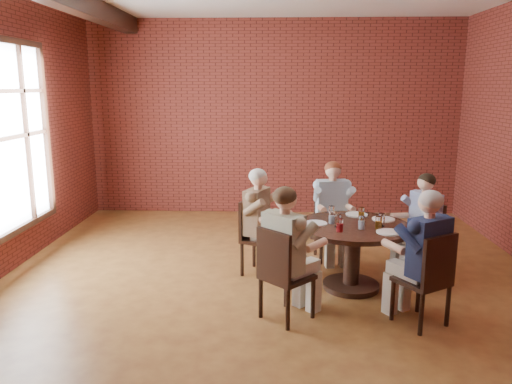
{
  "coord_description": "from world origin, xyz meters",
  "views": [
    {
      "loc": [
        0.01,
        -5.38,
        2.25
      ],
      "look_at": [
        -0.22,
        1.0,
        0.9
      ],
      "focal_mm": 35.0,
      "sensor_mm": 36.0,
      "label": 1
    }
  ],
  "objects_px": {
    "dining_table": "(353,244)",
    "diner_b": "(332,212)",
    "diner_d": "(287,254)",
    "chair_b": "(331,221)",
    "chair_d": "(281,271)",
    "smartphone": "(402,231)",
    "diner_c": "(261,222)",
    "diner_e": "(423,258)",
    "chair_e": "(429,277)",
    "diner_a": "(421,225)",
    "chair_a": "(425,236)",
    "chair_c": "(255,233)"
  },
  "relations": [
    {
      "from": "chair_b",
      "to": "chair_e",
      "type": "xyz_separation_m",
      "value": [
        0.7,
        -1.96,
        0.0
      ]
    },
    {
      "from": "chair_b",
      "to": "chair_d",
      "type": "bearing_deg",
      "value": -116.85
    },
    {
      "from": "diner_d",
      "to": "chair_e",
      "type": "xyz_separation_m",
      "value": [
        1.33,
        -0.14,
        -0.16
      ]
    },
    {
      "from": "chair_b",
      "to": "diner_e",
      "type": "height_order",
      "value": "diner_e"
    },
    {
      "from": "chair_a",
      "to": "chair_e",
      "type": "distance_m",
      "value": 1.43
    },
    {
      "from": "chair_b",
      "to": "diner_c",
      "type": "relative_size",
      "value": 0.71
    },
    {
      "from": "diner_d",
      "to": "chair_e",
      "type": "bearing_deg",
      "value": -141.75
    },
    {
      "from": "smartphone",
      "to": "chair_c",
      "type": "bearing_deg",
      "value": 172.46
    },
    {
      "from": "dining_table",
      "to": "chair_d",
      "type": "xyz_separation_m",
      "value": [
        -0.81,
        -0.83,
        -0.02
      ]
    },
    {
      "from": "diner_b",
      "to": "smartphone",
      "type": "xyz_separation_m",
      "value": [
        0.59,
        -1.22,
        0.1
      ]
    },
    {
      "from": "chair_c",
      "to": "chair_d",
      "type": "height_order",
      "value": "chair_d"
    },
    {
      "from": "chair_a",
      "to": "chair_c",
      "type": "height_order",
      "value": "chair_c"
    },
    {
      "from": "chair_a",
      "to": "chair_e",
      "type": "relative_size",
      "value": 0.96
    },
    {
      "from": "dining_table",
      "to": "diner_e",
      "type": "relative_size",
      "value": 0.96
    },
    {
      "from": "dining_table",
      "to": "chair_b",
      "type": "bearing_deg",
      "value": 96.99
    },
    {
      "from": "diner_b",
      "to": "chair_d",
      "type": "distance_m",
      "value": 1.94
    },
    {
      "from": "chair_c",
      "to": "smartphone",
      "type": "bearing_deg",
      "value": -91.61
    },
    {
      "from": "diner_c",
      "to": "diner_e",
      "type": "bearing_deg",
      "value": -106.64
    },
    {
      "from": "diner_c",
      "to": "diner_d",
      "type": "xyz_separation_m",
      "value": [
        0.29,
        -1.2,
        0.02
      ]
    },
    {
      "from": "chair_a",
      "to": "chair_b",
      "type": "bearing_deg",
      "value": -144.98
    },
    {
      "from": "chair_d",
      "to": "diner_d",
      "type": "bearing_deg",
      "value": -90.0
    },
    {
      "from": "diner_d",
      "to": "diner_e",
      "type": "xyz_separation_m",
      "value": [
        1.28,
        -0.07,
        -0.0
      ]
    },
    {
      "from": "chair_c",
      "to": "diner_c",
      "type": "bearing_deg",
      "value": -90.0
    },
    {
      "from": "diner_b",
      "to": "chair_e",
      "type": "distance_m",
      "value": 2.01
    },
    {
      "from": "chair_c",
      "to": "smartphone",
      "type": "distance_m",
      "value": 1.75
    },
    {
      "from": "chair_d",
      "to": "chair_b",
      "type": "bearing_deg",
      "value": -65.69
    },
    {
      "from": "chair_d",
      "to": "chair_e",
      "type": "height_order",
      "value": "chair_d"
    },
    {
      "from": "diner_c",
      "to": "chair_d",
      "type": "height_order",
      "value": "diner_c"
    },
    {
      "from": "diner_d",
      "to": "diner_c",
      "type": "bearing_deg",
      "value": -32.35
    },
    {
      "from": "dining_table",
      "to": "diner_b",
      "type": "relative_size",
      "value": 0.98
    },
    {
      "from": "chair_d",
      "to": "diner_c",
      "type": "bearing_deg",
      "value": -35.58
    },
    {
      "from": "diner_e",
      "to": "diner_a",
      "type": "bearing_deg",
      "value": -137.48
    },
    {
      "from": "chair_a",
      "to": "chair_d",
      "type": "height_order",
      "value": "chair_d"
    },
    {
      "from": "diner_c",
      "to": "diner_d",
      "type": "distance_m",
      "value": 1.23
    },
    {
      "from": "diner_d",
      "to": "diner_b",
      "type": "bearing_deg",
      "value": -65.74
    },
    {
      "from": "chair_a",
      "to": "chair_b",
      "type": "distance_m",
      "value": 1.22
    },
    {
      "from": "dining_table",
      "to": "diner_d",
      "type": "xyz_separation_m",
      "value": [
        -0.75,
        -0.77,
        0.14
      ]
    },
    {
      "from": "chair_a",
      "to": "diner_e",
      "type": "distance_m",
      "value": 1.38
    },
    {
      "from": "diner_a",
      "to": "chair_e",
      "type": "bearing_deg",
      "value": -39.07
    },
    {
      "from": "chair_b",
      "to": "smartphone",
      "type": "bearing_deg",
      "value": -72.06
    },
    {
      "from": "dining_table",
      "to": "diner_c",
      "type": "bearing_deg",
      "value": 157.77
    },
    {
      "from": "diner_b",
      "to": "diner_e",
      "type": "relative_size",
      "value": 0.99
    },
    {
      "from": "chair_b",
      "to": "chair_d",
      "type": "relative_size",
      "value": 0.98
    },
    {
      "from": "chair_e",
      "to": "diner_b",
      "type": "bearing_deg",
      "value": -102.03
    },
    {
      "from": "chair_b",
      "to": "diner_e",
      "type": "distance_m",
      "value": 2.01
    },
    {
      "from": "diner_e",
      "to": "dining_table",
      "type": "bearing_deg",
      "value": -90.0
    },
    {
      "from": "diner_a",
      "to": "diner_b",
      "type": "relative_size",
      "value": 0.96
    },
    {
      "from": "diner_a",
      "to": "diner_b",
      "type": "xyz_separation_m",
      "value": [
        -1.0,
        0.54,
        0.03
      ]
    },
    {
      "from": "dining_table",
      "to": "chair_e",
      "type": "distance_m",
      "value": 1.08
    },
    {
      "from": "chair_b",
      "to": "chair_c",
      "type": "relative_size",
      "value": 1.0
    }
  ]
}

